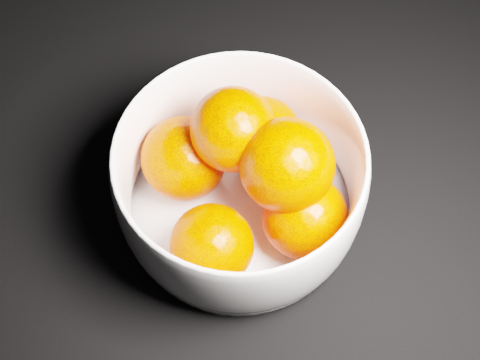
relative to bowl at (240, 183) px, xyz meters
name	(u,v)px	position (x,y,z in m)	size (l,w,h in m)	color
bowl	(240,183)	(0.00, 0.00, 0.00)	(0.22, 0.22, 0.11)	white
orange_pile	(247,173)	(0.01, 0.00, 0.01)	(0.16, 0.17, 0.12)	#FF4300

